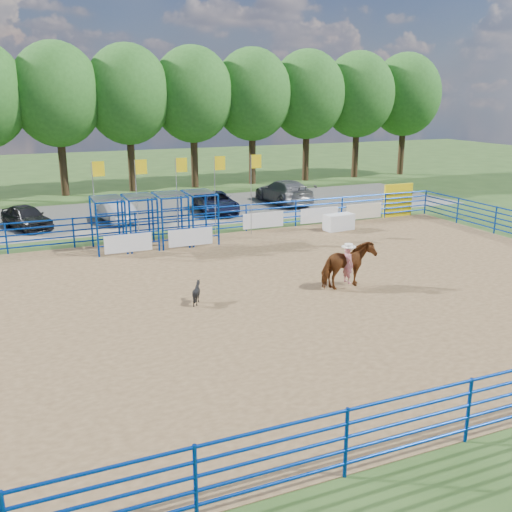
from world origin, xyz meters
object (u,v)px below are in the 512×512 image
at_px(announcer_table, 339,222).
at_px(horse_and_rider, 348,264).
at_px(car_a, 27,217).
at_px(car_d, 284,192).
at_px(car_c, 216,202).
at_px(calf, 197,292).
at_px(car_b, 115,211).

bearing_deg(announcer_table, horse_and_rider, -118.99).
height_order(car_a, car_d, car_d).
relative_size(car_c, car_d, 0.85).
distance_m(calf, car_b, 14.85).
distance_m(horse_and_rider, car_a, 19.06).
bearing_deg(car_b, car_a, -11.45).
xyz_separation_m(announcer_table, car_b, (-10.94, 6.89, 0.18)).
relative_size(calf, car_b, 0.20).
bearing_deg(car_c, announcer_table, -52.50).
distance_m(announcer_table, car_c, 8.56).
distance_m(car_b, car_d, 11.82).
xyz_separation_m(calf, car_a, (-5.17, 14.92, 0.26)).
bearing_deg(calf, car_a, -1.07).
height_order(announcer_table, calf, announcer_table).
bearing_deg(announcer_table, car_a, 156.14).
xyz_separation_m(horse_and_rider, car_c, (0.16, 15.81, -0.32)).
height_order(announcer_table, car_b, car_b).
height_order(car_c, car_d, car_d).
relative_size(announcer_table, car_d, 0.30).
distance_m(announcer_table, car_d, 8.60).
height_order(horse_and_rider, calf, horse_and_rider).
relative_size(horse_and_rider, car_b, 0.64).
distance_m(car_a, car_c, 11.15).
bearing_deg(announcer_table, calf, -143.06).
height_order(announcer_table, car_a, car_a).
bearing_deg(car_a, horse_and_rider, -77.77).
height_order(calf, car_b, car_b).
xyz_separation_m(announcer_table, car_c, (-4.60, 7.21, 0.20)).
relative_size(car_a, car_c, 0.84).
xyz_separation_m(horse_and_rider, car_a, (-10.99, 15.57, -0.30)).
relative_size(announcer_table, car_a, 0.42).
height_order(car_a, car_c, car_a).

